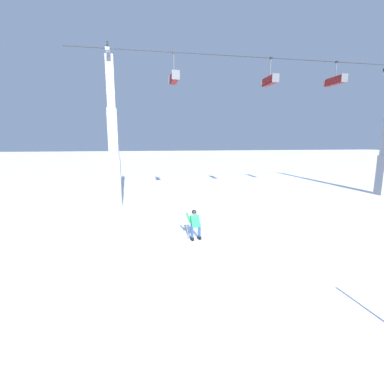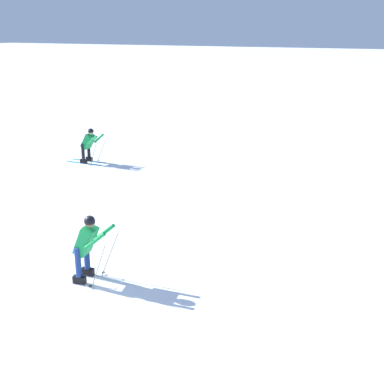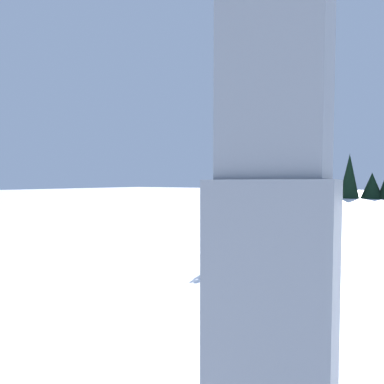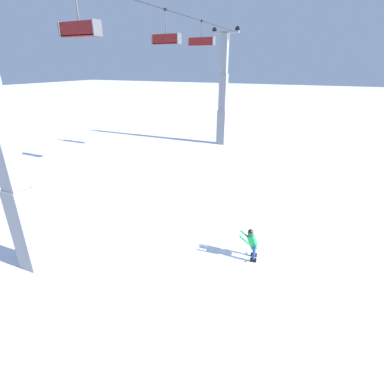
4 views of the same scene
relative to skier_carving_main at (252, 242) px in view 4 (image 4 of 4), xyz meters
The scene contains 8 objects.
ground_plane 1.68m from the skier_carving_main, 57.22° to the right, with size 260.00×260.00×0.00m, color white.
skier_carving_main is the anchor object (origin of this frame).
lift_tower_near 10.23m from the skier_carving_main, 117.92° to the left, with size 0.84×2.32×11.40m.
lift_tower_far 21.41m from the skier_carving_main, 23.47° to the left, with size 0.89×2.75×11.40m.
haul_cable 15.27m from the skier_carving_main, 48.44° to the left, with size 0.05×0.05×29.76m, color black.
chairlift_seat_nearest 12.03m from the skier_carving_main, 89.73° to the left, with size 0.61×2.00×2.13m.
chairlift_seat_second 14.31m from the skier_carving_main, 47.67° to the left, with size 0.61×1.96×2.03m.
chairlift_seat_middle 18.17m from the skier_carving_main, 32.00° to the left, with size 0.61×2.21×1.82m.
Camera 4 is at (-11.80, -1.03, 8.04)m, focal length 27.42 mm.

